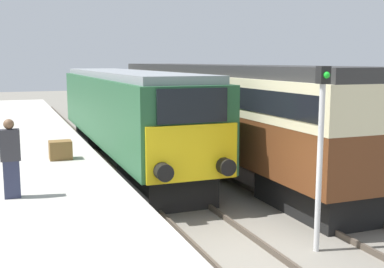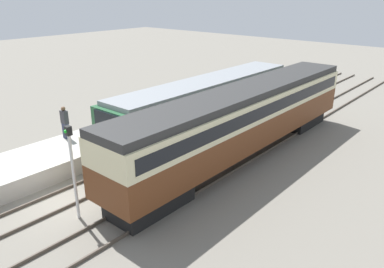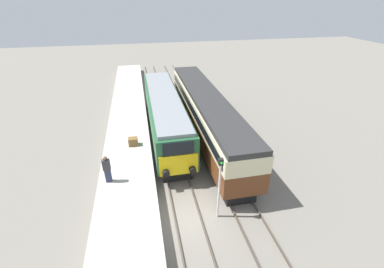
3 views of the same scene
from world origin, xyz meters
The scene contains 9 objects.
ground_plane centered at (0.00, 0.00, 0.00)m, with size 120.00×120.00×0.00m, color slate.
platform_left centered at (-3.30, 8.00, 0.46)m, with size 3.50×50.00×0.93m.
rails_near_track centered at (0.00, 5.00, 0.07)m, with size 1.51×60.00×0.14m.
rails_far_track centered at (3.40, 5.00, 0.07)m, with size 1.50×60.00×0.14m.
locomotive centered at (0.00, 10.21, 2.08)m, with size 2.70×15.37×3.68m.
passenger_carriage centered at (3.40, 9.13, 2.38)m, with size 2.75×18.43×3.92m.
person_on_platform centered at (-4.36, 3.04, 1.85)m, with size 0.44×0.26×1.84m.
signal_post centered at (1.70, -0.28, 2.35)m, with size 0.24×0.28×3.96m.
luggage_crate centered at (-2.84, 7.19, 1.23)m, with size 0.70×0.56×0.60m.
Camera 3 is at (-1.90, -10.37, 11.18)m, focal length 24.00 mm.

